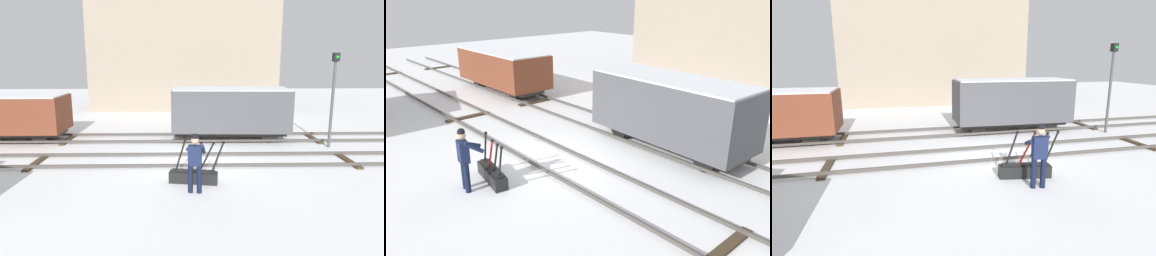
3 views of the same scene
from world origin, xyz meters
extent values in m
plane|color=white|center=(0.00, 0.00, 0.00)|extent=(60.00, 60.00, 0.00)
cube|color=#4C4742|center=(0.00, -0.72, 0.13)|extent=(44.00, 0.07, 0.10)
cube|color=#4C4742|center=(0.00, 0.72, 0.13)|extent=(44.00, 0.07, 0.10)
cube|color=#423323|center=(-5.87, 0.00, 0.04)|extent=(0.24, 1.94, 0.08)
cube|color=#423323|center=(5.87, 0.00, 0.04)|extent=(0.24, 1.94, 0.08)
cube|color=#4C4742|center=(0.00, 2.83, 0.13)|extent=(44.00, 0.07, 0.10)
cube|color=#4C4742|center=(0.00, 4.27, 0.13)|extent=(44.00, 0.07, 0.10)
cube|color=#423323|center=(-5.87, 3.55, 0.04)|extent=(0.24, 1.94, 0.08)
cube|color=#423323|center=(5.87, 3.55, 0.04)|extent=(0.24, 1.94, 0.08)
cube|color=black|center=(-0.07, -2.09, 0.18)|extent=(1.56, 0.61, 0.36)
cube|color=black|center=(-0.07, -2.09, 0.39)|extent=(1.38, 0.42, 0.06)
cylinder|color=black|center=(-0.48, -2.02, 0.86)|extent=(0.37, 0.11, 1.02)
sphere|color=black|center=(-0.33, -2.05, 1.36)|extent=(0.09, 0.09, 0.09)
cylinder|color=red|center=(-0.04, -2.10, 0.84)|extent=(0.49, 0.14, 0.98)
sphere|color=black|center=(0.17, -2.13, 1.31)|extent=(0.09, 0.09, 0.09)
cylinder|color=black|center=(0.33, -2.16, 0.84)|extent=(0.49, 0.14, 0.98)
sphere|color=black|center=(0.54, -2.19, 1.32)|extent=(0.09, 0.09, 0.09)
cylinder|color=black|center=(0.67, -2.21, 0.85)|extent=(0.41, 0.12, 1.01)
sphere|color=black|center=(0.84, -2.24, 1.35)|extent=(0.09, 0.09, 0.09)
cylinder|color=#111831|center=(-0.18, -2.85, 0.42)|extent=(0.15, 0.15, 0.83)
cylinder|color=#111831|center=(0.08, -2.90, 0.42)|extent=(0.15, 0.15, 0.83)
cube|color=#192347|center=(-0.05, -2.88, 1.13)|extent=(0.41, 0.30, 0.59)
sphere|color=tan|center=(-0.05, -2.88, 1.58)|extent=(0.23, 0.23, 0.23)
sphere|color=black|center=(-0.05, -2.88, 1.67)|extent=(0.20, 0.20, 0.20)
cylinder|color=#192347|center=(-0.22, -2.58, 1.21)|extent=(0.20, 0.57, 0.30)
cylinder|color=#192347|center=(0.19, -2.68, 1.26)|extent=(0.19, 0.53, 0.40)
cylinder|color=#4C4C4C|center=(6.00, 2.06, 1.86)|extent=(0.12, 0.12, 3.71)
cube|color=black|center=(6.00, 2.06, 3.89)|extent=(0.24, 0.24, 0.36)
sphere|color=green|center=(6.00, 1.93, 3.89)|extent=(0.14, 0.14, 0.14)
cube|color=gray|center=(-0.35, 14.75, 4.22)|extent=(13.61, 5.57, 8.44)
cylinder|color=black|center=(-6.95, 2.93, 0.35)|extent=(0.70, 0.10, 0.70)
cylinder|color=black|center=(-6.95, 4.17, 0.35)|extent=(0.70, 0.10, 0.70)
cube|color=#2D2B28|center=(1.82, 3.55, 0.40)|extent=(5.19, 1.42, 0.20)
cube|color=#4C4C51|center=(1.82, 3.55, 1.46)|extent=(5.49, 2.26, 1.91)
cube|color=silver|center=(1.82, 3.55, 2.44)|extent=(5.38, 2.17, 0.06)
cylinder|color=black|center=(0.04, 3.04, 0.35)|extent=(0.70, 0.12, 0.70)
cylinder|color=black|center=(0.07, 4.18, 0.35)|extent=(0.70, 0.12, 0.70)
cylinder|color=black|center=(3.56, 2.92, 0.35)|extent=(0.70, 0.12, 0.70)
cylinder|color=black|center=(3.60, 4.06, 0.35)|extent=(0.70, 0.12, 0.70)
camera|label=1|loc=(-0.36, -12.21, 3.91)|focal=31.70mm
camera|label=2|loc=(8.81, -6.66, 5.07)|focal=35.67mm
camera|label=3|loc=(-3.79, -9.75, 3.40)|focal=28.15mm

